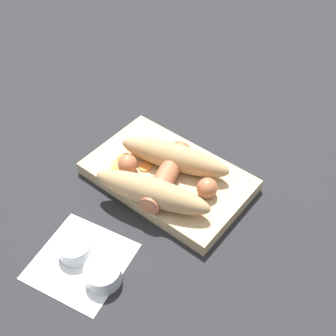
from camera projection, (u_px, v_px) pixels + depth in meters
The scene contains 8 objects.
ground_plane at pixel (168, 181), 0.75m from camera, with size 3.00×3.00×0.00m, color #232326.
food_tray at pixel (168, 177), 0.74m from camera, with size 0.28×0.17×0.02m.
bread_roll at pixel (162, 173), 0.69m from camera, with size 0.23×0.18×0.05m.
sausage at pixel (166, 176), 0.70m from camera, with size 0.17×0.15×0.03m.
pickled_veggies at pixel (125, 166), 0.74m from camera, with size 0.07×0.07×0.00m.
napkin at pixel (81, 261), 0.63m from camera, with size 0.16×0.16×0.00m.
condiment_cup_near at pixel (75, 249), 0.63m from camera, with size 0.05×0.05×0.03m.
condiment_cup_far at pixel (103, 275), 0.60m from camera, with size 0.05×0.05×0.03m.
Camera 1 is at (-0.31, 0.39, 0.56)m, focal length 45.00 mm.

